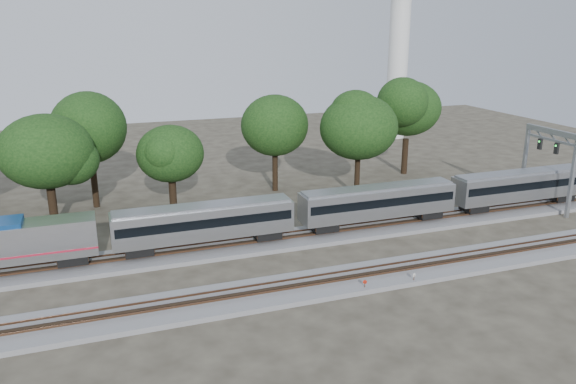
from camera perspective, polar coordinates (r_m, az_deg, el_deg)
ground at (r=47.51m, az=-3.20°, el=-8.30°), size 160.00×160.00×0.00m
track_far at (r=52.74m, az=-5.07°, el=-5.48°), size 160.00×5.00×0.73m
track_near at (r=43.98m, az=-1.69°, el=-10.15°), size 160.00×5.00×0.73m
train at (r=61.54m, az=16.46°, el=-0.05°), size 102.32×2.91×4.29m
switch_stand_red at (r=44.60m, az=7.81°, el=-9.28°), size 0.31×0.13×1.00m
switch_stand_white at (r=46.45m, az=12.67°, el=-8.46°), size 0.30×0.15×0.99m
switch_lever at (r=45.51m, az=8.79°, el=-9.46°), size 0.55×0.40×0.30m
signal_gantry at (r=68.48m, az=25.03°, el=3.80°), size 0.63×7.46×9.07m
tree_2 at (r=59.72m, az=-23.37°, el=3.78°), size 8.26×8.26×11.64m
tree_3 at (r=65.74m, az=-19.59°, el=6.18°), size 9.30×9.30×13.11m
tree_4 at (r=61.58m, az=-11.86°, el=3.81°), size 6.82×6.82×9.62m
tree_5 at (r=68.58m, az=-1.35°, el=6.76°), size 8.37×8.37×11.80m
tree_6 at (r=66.67m, az=7.21°, el=6.52°), size 8.57×8.57×12.08m
tree_7 at (r=78.39m, az=12.06°, el=8.30°), size 9.24×9.24×13.03m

